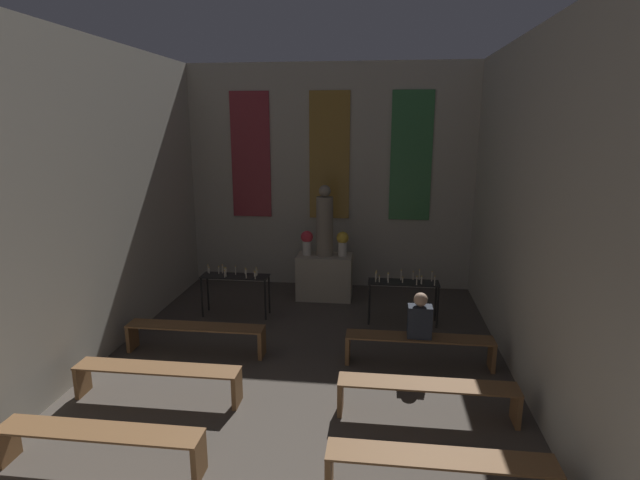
{
  "coord_description": "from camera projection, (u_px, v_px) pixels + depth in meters",
  "views": [
    {
      "loc": [
        1.12,
        -1.32,
        3.63
      ],
      "look_at": [
        0.0,
        7.87,
        1.45
      ],
      "focal_mm": 28.0,
      "sensor_mm": 36.0,
      "label": 1
    }
  ],
  "objects": [
    {
      "name": "person_seated",
      "position": [
        420.0,
        318.0,
        7.49
      ],
      "size": [
        0.36,
        0.24,
        0.7
      ],
      "color": "#282D38",
      "rests_on": "pew_back_right"
    },
    {
      "name": "flower_vase_right",
      "position": [
        343.0,
        242.0,
        10.29
      ],
      "size": [
        0.25,
        0.25,
        0.51
      ],
      "color": "beige",
      "rests_on": "altar"
    },
    {
      "name": "statue",
      "position": [
        325.0,
        223.0,
        10.25
      ],
      "size": [
        0.34,
        0.34,
        1.47
      ],
      "color": "gray",
      "rests_on": "altar"
    },
    {
      "name": "altar",
      "position": [
        325.0,
        277.0,
        10.51
      ],
      "size": [
        1.14,
        0.64,
        0.94
      ],
      "color": "#ADA38E",
      "rests_on": "ground_plane"
    },
    {
      "name": "wall_back",
      "position": [
        330.0,
        177.0,
        10.99
      ],
      "size": [
        6.49,
        0.16,
        4.89
      ],
      "color": "#B2AD9E",
      "rests_on": "ground_plane"
    },
    {
      "name": "candle_rack_right",
      "position": [
        403.0,
        287.0,
        9.14
      ],
      "size": [
        1.29,
        0.4,
        1.0
      ],
      "color": "black",
      "rests_on": "ground_plane"
    },
    {
      "name": "pew_third_right",
      "position": [
        427.0,
        392.0,
        6.23
      ],
      "size": [
        2.23,
        0.36,
        0.47
      ],
      "color": "brown",
      "rests_on": "ground_plane"
    },
    {
      "name": "pew_back_right",
      "position": [
        419.0,
        344.0,
        7.59
      ],
      "size": [
        2.23,
        0.36,
        0.47
      ],
      "color": "brown",
      "rests_on": "ground_plane"
    },
    {
      "name": "pew_third_left",
      "position": [
        158.0,
        375.0,
        6.65
      ],
      "size": [
        2.23,
        0.36,
        0.47
      ],
      "color": "brown",
      "rests_on": "ground_plane"
    },
    {
      "name": "pew_second_left",
      "position": [
        100.0,
        440.0,
        5.29
      ],
      "size": [
        2.23,
        0.36,
        0.47
      ],
      "color": "brown",
      "rests_on": "ground_plane"
    },
    {
      "name": "pew_second_right",
      "position": [
        439.0,
        467.0,
        4.88
      ],
      "size": [
        2.23,
        0.36,
        0.47
      ],
      "color": "brown",
      "rests_on": "ground_plane"
    },
    {
      "name": "flower_vase_left",
      "position": [
        307.0,
        241.0,
        10.38
      ],
      "size": [
        0.25,
        0.25,
        0.51
      ],
      "color": "beige",
      "rests_on": "altar"
    },
    {
      "name": "wall_right",
      "position": [
        554.0,
        225.0,
        5.94
      ],
      "size": [
        0.12,
        9.83,
        4.89
      ],
      "color": "#B2AD9E",
      "rests_on": "ground_plane"
    },
    {
      "name": "pew_back_left",
      "position": [
        196.0,
        333.0,
        8.0
      ],
      "size": [
        2.23,
        0.36,
        0.47
      ],
      "color": "brown",
      "rests_on": "ground_plane"
    },
    {
      "name": "candle_rack_left",
      "position": [
        235.0,
        281.0,
        9.51
      ],
      "size": [
        1.29,
        0.4,
        0.98
      ],
      "color": "black",
      "rests_on": "ground_plane"
    },
    {
      "name": "wall_left",
      "position": [
        57.0,
        214.0,
        6.68
      ],
      "size": [
        0.12,
        9.83,
        4.89
      ],
      "color": "#B2AD9E",
      "rests_on": "ground_plane"
    }
  ]
}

